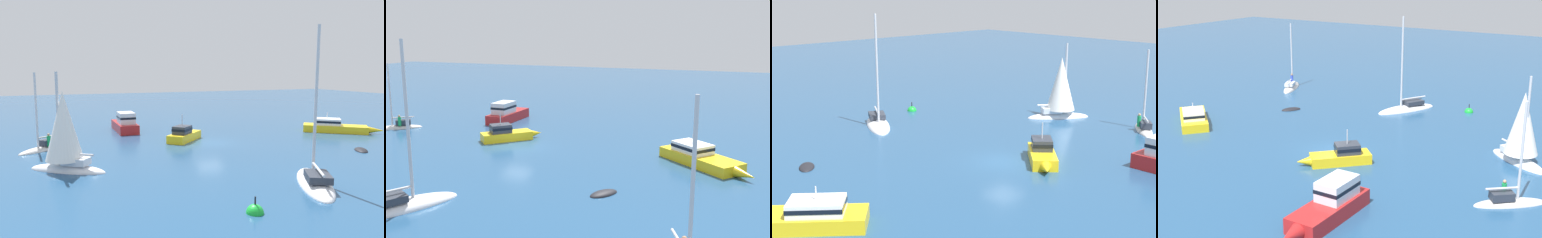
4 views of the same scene
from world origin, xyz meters
TOP-DOWN VIEW (x-y plane):
  - ground_plane at (0.00, 0.00)m, footprint 160.00×160.00m
  - tender at (10.72, -8.32)m, footprint 1.99×2.30m
  - cabin_cruiser at (-1.94, 1.86)m, footprint 4.93×4.90m
  - sailboat at (16.74, -16.13)m, footprint 3.63×5.75m
  - launch at (-6.34, 9.83)m, footprint 2.18×7.64m
  - sloop at (0.39, -14.68)m, footprint 4.97×6.89m
  - sailboat_1 at (-13.64, -5.64)m, footprint 5.63×4.65m
  - cabin_cruiser_1 at (15.75, 0.38)m, footprint 7.55×6.62m
  - yacht at (-15.09, 2.19)m, footprint 4.57×4.03m
  - channel_buoy at (-5.45, -17.30)m, footprint 0.89×0.89m

SIDE VIEW (x-z plane):
  - ground_plane at x=0.00m, z-range 0.00..0.00m
  - tender at x=10.72m, z-range -0.23..0.23m
  - channel_buoy at x=-5.45m, z-range -0.65..0.65m
  - sailboat at x=16.74m, z-range -4.02..4.35m
  - sloop at x=0.39m, z-range -4.96..5.31m
  - yacht at x=-15.09m, z-range -3.35..3.82m
  - cabin_cruiser_1 at x=15.75m, z-range -0.51..1.72m
  - cabin_cruiser at x=-1.94m, z-range -0.73..1.95m
  - launch at x=-6.34m, z-range -0.27..2.00m
  - sailboat_1 at x=-13.64m, z-range -1.22..6.15m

